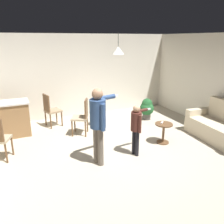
{
  "coord_description": "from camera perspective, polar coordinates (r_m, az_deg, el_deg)",
  "views": [
    {
      "loc": [
        -2.23,
        -4.3,
        2.55
      ],
      "look_at": [
        -0.25,
        0.12,
        1.0
      ],
      "focal_mm": 37.05,
      "sensor_mm": 36.0,
      "label": 1
    }
  ],
  "objects": [
    {
      "name": "ground",
      "position": [
        5.48,
        2.91,
        -10.04
      ],
      "size": [
        7.68,
        7.68,
        0.0
      ],
      "primitive_type": "plane",
      "color": "#B2A893"
    },
    {
      "name": "wall_back",
      "position": [
        7.92,
        -7.61,
        8.85
      ],
      "size": [
        6.4,
        0.1,
        2.7
      ],
      "primitive_type": "cube",
      "color": "silver",
      "rests_on": "ground"
    },
    {
      "name": "couch_floral",
      "position": [
        6.67,
        25.47,
        -3.52
      ],
      "size": [
        0.98,
        1.86,
        1.0
      ],
      "rotation": [
        0.0,
        0.0,
        1.5
      ],
      "color": "beige",
      "rests_on": "ground"
    },
    {
      "name": "kitchen_counter",
      "position": [
        6.81,
        -24.79,
        -1.68
      ],
      "size": [
        1.26,
        0.66,
        0.95
      ],
      "color": "olive",
      "rests_on": "ground"
    },
    {
      "name": "side_table_by_couch",
      "position": [
        5.98,
        12.59,
        -4.55
      ],
      "size": [
        0.44,
        0.44,
        0.52
      ],
      "color": "brown",
      "rests_on": "ground"
    },
    {
      "name": "person_adult",
      "position": [
        4.66,
        -3.38,
        -1.59
      ],
      "size": [
        0.76,
        0.57,
        1.63
      ],
      "rotation": [
        0.0,
        0.0,
        -1.37
      ],
      "color": "#60564C",
      "rests_on": "ground"
    },
    {
      "name": "person_child",
      "position": [
        5.14,
        6.05,
        -3.07
      ],
      "size": [
        0.6,
        0.38,
        1.18
      ],
      "rotation": [
        0.0,
        0.0,
        -1.46
      ],
      "color": "black",
      "rests_on": "ground"
    },
    {
      "name": "dining_chair_near_wall",
      "position": [
        6.34,
        -7.36,
        -0.86
      ],
      "size": [
        0.56,
        0.56,
        1.0
      ],
      "rotation": [
        0.0,
        0.0,
        1.11
      ],
      "color": "brown",
      "rests_on": "ground"
    },
    {
      "name": "dining_chair_centre_back",
      "position": [
        7.11,
        -14.91,
        0.73
      ],
      "size": [
        0.51,
        0.51,
        1.0
      ],
      "rotation": [
        0.0,
        0.0,
        4.97
      ],
      "color": "brown",
      "rests_on": "ground"
    },
    {
      "name": "potted_plant_corner",
      "position": [
        7.61,
        8.6,
        1.0
      ],
      "size": [
        0.46,
        0.46,
        0.7
      ],
      "color": "#4C4742",
      "rests_on": "ground"
    },
    {
      "name": "spare_remote_on_table",
      "position": [
        5.92,
        12.24,
        -2.57
      ],
      "size": [
        0.12,
        0.11,
        0.04
      ],
      "primitive_type": "cube",
      "rotation": [
        0.0,
        0.0,
        2.24
      ],
      "color": "white",
      "rests_on": "side_table_by_couch"
    },
    {
      "name": "ceiling_light_pendant",
      "position": [
        6.25,
        1.53,
        14.97
      ],
      "size": [
        0.32,
        0.32,
        0.55
      ],
      "color": "silver"
    }
  ]
}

